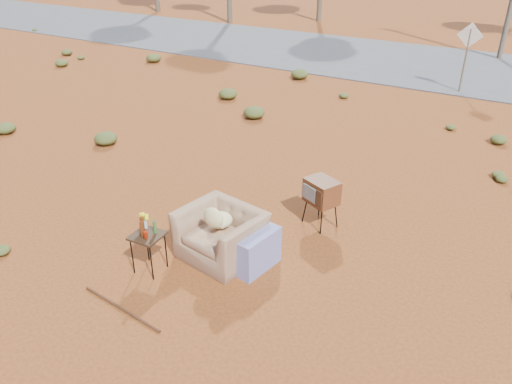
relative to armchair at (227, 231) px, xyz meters
The scene contains 8 objects.
ground 0.75m from the armchair, 93.71° to the right, with size 140.00×140.00×0.00m, color brown.
highway 14.46m from the armchair, 90.14° to the left, with size 140.00×7.00×0.04m, color #565659.
armchair is the anchor object (origin of this frame).
tv_unit 1.93m from the armchair, 62.54° to the left, with size 0.69×0.64×0.90m.
side_table 1.26m from the armchair, 135.49° to the right, with size 0.49×0.49×0.94m.
rusty_bar 1.99m from the armchair, 108.11° to the right, with size 0.04×0.04×1.56m, color #512B15.
road_sign 11.59m from the armchair, 82.71° to the left, with size 0.78×0.06×2.19m.
scrub_patch 3.98m from the armchair, 102.55° to the left, with size 17.49×8.07×0.33m.
Camera 1 is at (3.87, -5.01, 4.86)m, focal length 35.00 mm.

